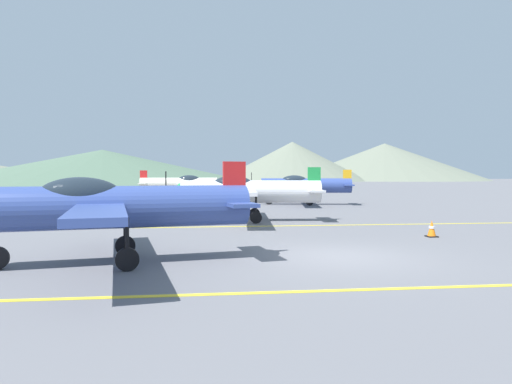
% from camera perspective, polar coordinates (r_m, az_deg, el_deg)
% --- Properties ---
extents(ground_plane, '(400.00, 400.00, 0.00)m').
position_cam_1_polar(ground_plane, '(12.58, 10.09, -7.91)').
color(ground_plane, slate).
extents(apron_line_near, '(80.00, 0.16, 0.01)m').
position_cam_1_polar(apron_line_near, '(9.35, 16.45, -11.47)').
color(apron_line_near, yellow).
rests_on(apron_line_near, ground_plane).
extents(apron_line_far, '(80.00, 0.16, 0.01)m').
position_cam_1_polar(apron_line_far, '(19.65, 3.86, -4.22)').
color(apron_line_far, yellow).
rests_on(apron_line_far, ground_plane).
extents(airplane_near, '(7.43, 8.49, 2.54)m').
position_cam_1_polar(airplane_near, '(11.82, -18.20, -1.64)').
color(airplane_near, '#33478C').
rests_on(airplane_near, ground_plane).
extents(airplane_mid, '(7.39, 8.50, 2.54)m').
position_cam_1_polar(airplane_mid, '(21.52, -1.36, 0.15)').
color(airplane_mid, silver).
rests_on(airplane_mid, ground_plane).
extents(airplane_far, '(7.42, 8.50, 2.54)m').
position_cam_1_polar(airplane_far, '(33.52, 5.75, 0.87)').
color(airplane_far, '#33478C').
rests_on(airplane_far, ground_plane).
extents(airplane_back, '(7.31, 8.44, 2.54)m').
position_cam_1_polar(airplane_back, '(39.91, -9.14, 1.07)').
color(airplane_back, silver).
rests_on(airplane_back, ground_plane).
extents(traffic_cone_side, '(0.36, 0.36, 0.59)m').
position_cam_1_polar(traffic_cone_side, '(17.30, 21.00, -4.29)').
color(traffic_cone_side, black).
rests_on(traffic_cone_side, ground_plane).
extents(hill_centerleft, '(79.74, 79.74, 8.60)m').
position_cam_1_polar(hill_centerleft, '(125.40, -18.52, 3.05)').
color(hill_centerleft, '#4C6651').
rests_on(hill_centerleft, ground_plane).
extents(hill_centerright, '(50.83, 50.83, 13.10)m').
position_cam_1_polar(hill_centerright, '(154.03, 4.53, 3.81)').
color(hill_centerright, slate).
rests_on(hill_centerright, ground_plane).
extents(hill_right, '(73.68, 73.68, 13.87)m').
position_cam_1_polar(hill_right, '(179.93, 15.66, 3.63)').
color(hill_right, slate).
rests_on(hill_right, ground_plane).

